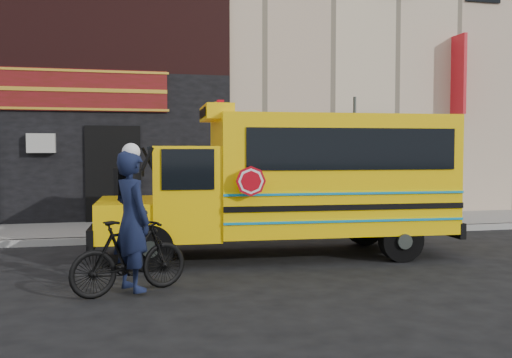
{
  "coord_description": "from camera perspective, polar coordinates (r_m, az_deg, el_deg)",
  "views": [
    {
      "loc": [
        -2.94,
        -10.38,
        2.09
      ],
      "look_at": [
        -0.08,
        1.85,
        1.44
      ],
      "focal_mm": 40.0,
      "sensor_mm": 36.0,
      "label": 1
    }
  ],
  "objects": [
    {
      "name": "ground",
      "position": [
        10.99,
        2.63,
        -7.99
      ],
      "size": [
        120.0,
        120.0,
        0.0
      ],
      "primitive_type": "plane",
      "color": "black",
      "rests_on": "ground"
    },
    {
      "name": "curb",
      "position": [
        13.47,
        -0.39,
        -5.63
      ],
      "size": [
        40.0,
        0.2,
        0.15
      ],
      "primitive_type": "cube",
      "color": "#9A9A95",
      "rests_on": "ground"
    },
    {
      "name": "sidewalk",
      "position": [
        14.92,
        -1.67,
        -4.78
      ],
      "size": [
        40.0,
        3.0,
        0.15
      ],
      "primitive_type": "cube",
      "color": "gray",
      "rests_on": "ground"
    },
    {
      "name": "building",
      "position": [
        21.42,
        -5.31,
        13.83
      ],
      "size": [
        20.0,
        10.7,
        12.0
      ],
      "color": "beige",
      "rests_on": "sidewalk"
    },
    {
      "name": "school_bus",
      "position": [
        11.21,
        4.07,
        -0.0
      ],
      "size": [
        7.0,
        2.53,
        2.92
      ],
      "color": "black",
      "rests_on": "ground"
    },
    {
      "name": "sign_pole",
      "position": [
        13.92,
        9.81,
        1.9
      ],
      "size": [
        0.07,
        0.29,
        3.35
      ],
      "color": "#373E39",
      "rests_on": "ground"
    },
    {
      "name": "bicycle",
      "position": [
        8.53,
        -12.5,
        -7.57
      ],
      "size": [
        1.85,
        1.18,
        1.08
      ],
      "primitive_type": "imported",
      "rotation": [
        0.0,
        0.0,
        1.98
      ],
      "color": "black",
      "rests_on": "ground"
    },
    {
      "name": "cyclist",
      "position": [
        8.45,
        -12.3,
        -4.43
      ],
      "size": [
        0.78,
        0.88,
        2.02
      ],
      "primitive_type": "imported",
      "rotation": [
        0.0,
        0.0,
        2.08
      ],
      "color": "black",
      "rests_on": "ground"
    }
  ]
}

